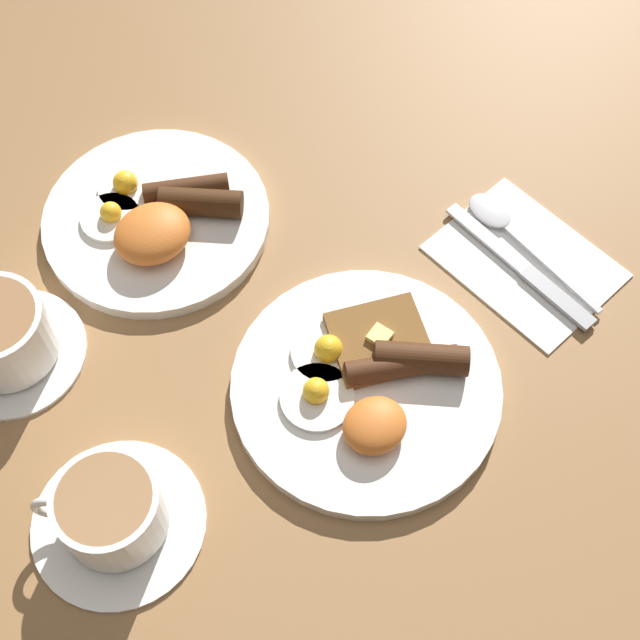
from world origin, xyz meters
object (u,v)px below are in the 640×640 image
at_px(breakfast_plate_far, 157,218).
at_px(teacup_far, 2,336).
at_px(breakfast_plate_near, 369,383).
at_px(knife, 526,271).
at_px(teacup_near, 112,513).
at_px(spoon, 502,222).

distance_m(breakfast_plate_far, teacup_far, 0.20).
bearing_deg(breakfast_plate_far, breakfast_plate_near, -80.87).
height_order(breakfast_plate_far, knife, breakfast_plate_far).
height_order(breakfast_plate_far, teacup_near, teacup_near).
height_order(breakfast_plate_near, spoon, breakfast_plate_near).
bearing_deg(teacup_near, breakfast_plate_far, 49.30).
relative_size(breakfast_plate_far, teacup_near, 1.55).
bearing_deg(teacup_near, knife, -5.63).
bearing_deg(spoon, teacup_near, 92.88).
distance_m(teacup_near, knife, 0.48).
bearing_deg(breakfast_plate_near, teacup_near, 170.99).
xyz_separation_m(breakfast_plate_far, teacup_near, (-0.21, -0.25, 0.02)).
bearing_deg(teacup_far, breakfast_plate_near, -45.88).
bearing_deg(breakfast_plate_near, breakfast_plate_far, 99.13).
bearing_deg(teacup_far, breakfast_plate_far, 10.18).
distance_m(knife, spoon, 0.07).
relative_size(teacup_far, knife, 0.74).
xyz_separation_m(breakfast_plate_near, knife, (0.21, -0.01, -0.01)).
distance_m(breakfast_plate_far, knife, 0.39).
distance_m(breakfast_plate_near, teacup_far, 0.35).
bearing_deg(knife, spoon, -23.83).
distance_m(breakfast_plate_near, knife, 0.21).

